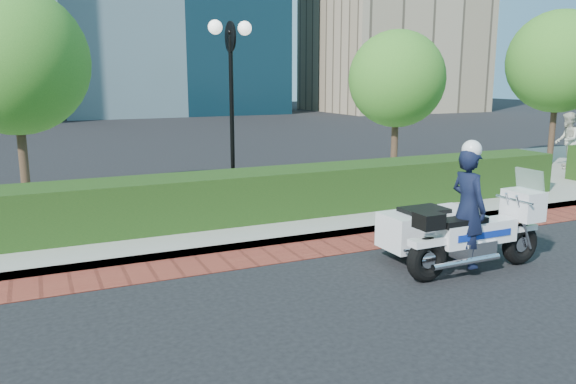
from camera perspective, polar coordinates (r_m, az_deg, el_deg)
name	(u,v)px	position (r m, az deg, el deg)	size (l,w,h in m)	color
ground	(283,287)	(8.58, -0.50, -9.61)	(120.00, 120.00, 0.00)	black
brick_strip	(248,258)	(9.89, -4.04, -6.69)	(60.00, 1.00, 0.01)	maroon
sidewalk	(185,203)	(14.04, -10.47, -1.07)	(60.00, 8.00, 0.15)	gray
hedge_main	(212,199)	(11.65, -7.69, -0.68)	(18.00, 1.20, 1.00)	black
lamppost	(231,84)	(13.22, -5.79, 10.90)	(1.02, 0.70, 4.21)	black
tree_b	(14,62)	(13.82, -26.06, 11.81)	(3.20, 3.20, 4.89)	#332319
tree_c	(397,79)	(16.90, 11.00, 11.19)	(2.80, 2.80, 4.30)	#332319
tree_d	(559,62)	(21.32, 25.80, 11.82)	(3.40, 3.40, 5.16)	#332319
police_motorcycle	(455,224)	(9.64, 16.62, -3.09)	(2.67, 1.87, 2.16)	black
pedestrian	(567,140)	(20.59, 26.46, 4.71)	(0.89, 0.70, 1.84)	#BBB9A6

